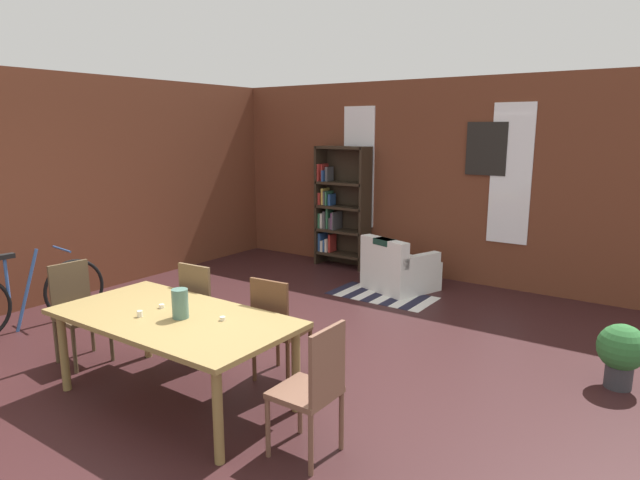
{
  "coord_description": "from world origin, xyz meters",
  "views": [
    {
      "loc": [
        3.29,
        -3.0,
        2.2
      ],
      "look_at": [
        -0.21,
        2.01,
        0.95
      ],
      "focal_mm": 30.62,
      "sensor_mm": 36.0,
      "label": 1
    }
  ],
  "objects_px": {
    "dining_chair_far_right": "(277,326)",
    "bicycle_second": "(27,298)",
    "vase_on_table": "(180,304)",
    "bookshelf_tall": "(339,208)",
    "dining_chair_head_right": "(314,387)",
    "dining_table": "(173,324)",
    "armchair_white": "(398,270)",
    "dining_chair_head_left": "(77,309)",
    "potted_plant_by_shelf": "(621,351)",
    "dining_chair_far_left": "(204,307)"
  },
  "relations": [
    {
      "from": "dining_chair_head_right",
      "to": "bookshelf_tall",
      "type": "bearing_deg",
      "value": 121.1
    },
    {
      "from": "armchair_white",
      "to": "potted_plant_by_shelf",
      "type": "relative_size",
      "value": 1.79
    },
    {
      "from": "vase_on_table",
      "to": "dining_chair_head_left",
      "type": "height_order",
      "value": "vase_on_table"
    },
    {
      "from": "dining_chair_head_left",
      "to": "bookshelf_tall",
      "type": "relative_size",
      "value": 0.49
    },
    {
      "from": "dining_chair_head_left",
      "to": "potted_plant_by_shelf",
      "type": "xyz_separation_m",
      "value": [
        4.34,
        2.33,
        -0.18
      ]
    },
    {
      "from": "vase_on_table",
      "to": "bicycle_second",
      "type": "height_order",
      "value": "vase_on_table"
    },
    {
      "from": "dining_chair_head_right",
      "to": "bicycle_second",
      "type": "height_order",
      "value": "dining_chair_head_right"
    },
    {
      "from": "armchair_white",
      "to": "bicycle_second",
      "type": "distance_m",
      "value": 4.59
    },
    {
      "from": "dining_chair_far_left",
      "to": "potted_plant_by_shelf",
      "type": "bearing_deg",
      "value": 24.91
    },
    {
      "from": "dining_chair_head_left",
      "to": "bicycle_second",
      "type": "relative_size",
      "value": 0.54
    },
    {
      "from": "bookshelf_tall",
      "to": "armchair_white",
      "type": "bearing_deg",
      "value": -25.92
    },
    {
      "from": "vase_on_table",
      "to": "bicycle_second",
      "type": "bearing_deg",
      "value": 176.56
    },
    {
      "from": "bicycle_second",
      "to": "potted_plant_by_shelf",
      "type": "bearing_deg",
      "value": 21.17
    },
    {
      "from": "dining_chair_far_left",
      "to": "armchair_white",
      "type": "distance_m",
      "value": 3.18
    },
    {
      "from": "dining_table",
      "to": "dining_chair_far_right",
      "type": "relative_size",
      "value": 2.13
    },
    {
      "from": "dining_chair_head_left",
      "to": "armchair_white",
      "type": "relative_size",
      "value": 0.93
    },
    {
      "from": "bookshelf_tall",
      "to": "potted_plant_by_shelf",
      "type": "relative_size",
      "value": 3.39
    },
    {
      "from": "vase_on_table",
      "to": "dining_chair_far_left",
      "type": "height_order",
      "value": "vase_on_table"
    },
    {
      "from": "dining_chair_far_right",
      "to": "bookshelf_tall",
      "type": "relative_size",
      "value": 0.49
    },
    {
      "from": "armchair_white",
      "to": "potted_plant_by_shelf",
      "type": "height_order",
      "value": "armchair_white"
    },
    {
      "from": "bookshelf_tall",
      "to": "vase_on_table",
      "type": "bearing_deg",
      "value": -72.22
    },
    {
      "from": "dining_chair_head_right",
      "to": "dining_chair_head_left",
      "type": "height_order",
      "value": "same"
    },
    {
      "from": "dining_chair_head_right",
      "to": "dining_chair_head_left",
      "type": "distance_m",
      "value": 2.77
    },
    {
      "from": "dining_chair_head_left",
      "to": "potted_plant_by_shelf",
      "type": "distance_m",
      "value": 4.93
    },
    {
      "from": "vase_on_table",
      "to": "dining_chair_head_left",
      "type": "bearing_deg",
      "value": 179.76
    },
    {
      "from": "armchair_white",
      "to": "vase_on_table",
      "type": "bearing_deg",
      "value": -89.39
    },
    {
      "from": "dining_chair_head_left",
      "to": "bicycle_second",
      "type": "xyz_separation_m",
      "value": [
        -1.25,
        0.16,
        -0.16
      ]
    },
    {
      "from": "dining_chair_far_left",
      "to": "dining_table",
      "type": "bearing_deg",
      "value": -58.91
    },
    {
      "from": "vase_on_table",
      "to": "dining_table",
      "type": "bearing_deg",
      "value": -180.0
    },
    {
      "from": "dining_table",
      "to": "potted_plant_by_shelf",
      "type": "xyz_separation_m",
      "value": [
        2.96,
        2.33,
        -0.33
      ]
    },
    {
      "from": "potted_plant_by_shelf",
      "to": "dining_chair_head_right",
      "type": "bearing_deg",
      "value": -123.93
    },
    {
      "from": "dining_table",
      "to": "vase_on_table",
      "type": "bearing_deg",
      "value": 0.0
    },
    {
      "from": "dining_table",
      "to": "dining_chair_head_right",
      "type": "relative_size",
      "value": 2.13
    },
    {
      "from": "vase_on_table",
      "to": "dining_chair_far_left",
      "type": "distance_m",
      "value": 0.99
    },
    {
      "from": "dining_table",
      "to": "bookshelf_tall",
      "type": "distance_m",
      "value": 4.78
    },
    {
      "from": "armchair_white",
      "to": "dining_chair_head_left",
      "type": "bearing_deg",
      "value": -110.41
    },
    {
      "from": "dining_chair_far_right",
      "to": "bicycle_second",
      "type": "height_order",
      "value": "dining_chair_far_right"
    },
    {
      "from": "vase_on_table",
      "to": "armchair_white",
      "type": "distance_m",
      "value": 3.92
    },
    {
      "from": "dining_table",
      "to": "dining_chair_head_left",
      "type": "height_order",
      "value": "dining_chair_head_left"
    },
    {
      "from": "dining_chair_head_left",
      "to": "bookshelf_tall",
      "type": "distance_m",
      "value": 4.59
    },
    {
      "from": "dining_chair_far_right",
      "to": "dining_chair_head_right",
      "type": "bearing_deg",
      "value": -39.0
    },
    {
      "from": "vase_on_table",
      "to": "bookshelf_tall",
      "type": "distance_m",
      "value": 4.8
    },
    {
      "from": "dining_table",
      "to": "dining_chair_head_left",
      "type": "distance_m",
      "value": 1.4
    },
    {
      "from": "dining_table",
      "to": "potted_plant_by_shelf",
      "type": "distance_m",
      "value": 3.78
    },
    {
      "from": "dining_chair_far_left",
      "to": "bicycle_second",
      "type": "xyz_separation_m",
      "value": [
        -2.19,
        -0.58,
        -0.16
      ]
    },
    {
      "from": "bicycle_second",
      "to": "potted_plant_by_shelf",
      "type": "distance_m",
      "value": 6.0
    },
    {
      "from": "vase_on_table",
      "to": "dining_chair_head_right",
      "type": "distance_m",
      "value": 1.33
    },
    {
      "from": "dining_chair_far_right",
      "to": "bicycle_second",
      "type": "bearing_deg",
      "value": -169.32
    },
    {
      "from": "dining_chair_far_right",
      "to": "potted_plant_by_shelf",
      "type": "distance_m",
      "value": 2.96
    },
    {
      "from": "dining_table",
      "to": "armchair_white",
      "type": "xyz_separation_m",
      "value": [
        0.05,
        3.88,
        -0.38
      ]
    }
  ]
}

